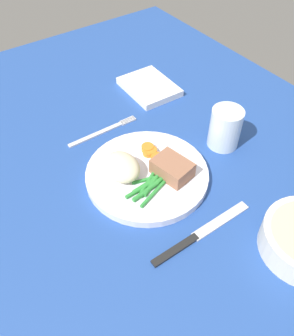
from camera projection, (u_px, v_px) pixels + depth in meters
The scene contains 10 objects.
dining_table at pixel (150, 162), 73.21cm from camera, with size 120.00×90.00×2.00cm.
dinner_plate at pixel (147, 174), 68.42cm from camera, with size 23.45×23.45×1.60cm, color white.
meat_portion at pixel (173, 168), 66.40cm from camera, with size 7.04×5.21×3.11cm, color #936047.
mashed_potatoes at pixel (122, 167), 65.87cm from camera, with size 7.84×6.24×4.10cm, color beige.
carrot_slices at pixel (151, 151), 70.92cm from camera, with size 5.38×3.30×1.14cm.
green_beans at pixel (150, 185), 65.02cm from camera, with size 6.67×10.23×0.87cm.
fork at pixel (103, 132), 77.97cm from camera, with size 1.44×16.60×0.40cm.
knife at pixel (200, 234), 59.88cm from camera, with size 1.70×20.50×0.64cm.
water_glass at pixel (225, 130), 72.94cm from camera, with size 6.45×6.45×8.56cm.
napkin at pixel (149, 87), 88.68cm from camera, with size 13.97×10.82×1.64cm, color white.
Camera 1 is at (41.45, -30.10, 53.32)cm, focal length 38.22 mm.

